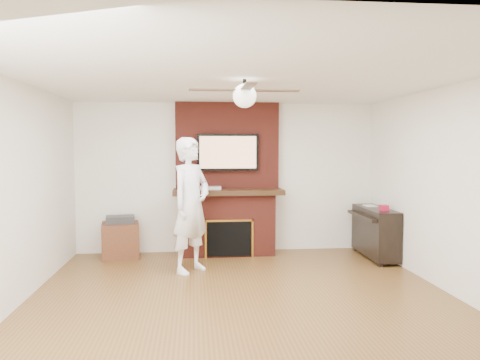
{
  "coord_description": "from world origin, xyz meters",
  "views": [
    {
      "loc": [
        -0.56,
        -5.11,
        1.76
      ],
      "look_at": [
        0.04,
        0.9,
        1.34
      ],
      "focal_mm": 35.0,
      "sensor_mm": 36.0,
      "label": 1
    }
  ],
  "objects": [
    {
      "name": "cable_box",
      "position": [
        -0.28,
        2.45,
        1.1
      ],
      "size": [
        0.35,
        0.21,
        0.05
      ],
      "primitive_type": "cube",
      "rotation": [
        0.0,
        0.0,
        -0.06
      ],
      "color": "silver",
      "rests_on": "fireplace"
    },
    {
      "name": "room_shell",
      "position": [
        0.0,
        0.0,
        1.25
      ],
      "size": [
        5.36,
        5.86,
        2.86
      ],
      "color": "brown",
      "rests_on": "ground"
    },
    {
      "name": "candle_blue",
      "position": [
        0.29,
        2.38,
        0.04
      ],
      "size": [
        0.06,
        0.06,
        0.07
      ],
      "primitive_type": "cylinder",
      "color": "#2C5C86",
      "rests_on": "ground"
    },
    {
      "name": "fireplace",
      "position": [
        0.0,
        2.55,
        1.0
      ],
      "size": [
        1.78,
        0.64,
        2.5
      ],
      "color": "maroon",
      "rests_on": "ground"
    },
    {
      "name": "side_table",
      "position": [
        -1.74,
        2.48,
        0.3
      ],
      "size": [
        0.65,
        0.65,
        0.66
      ],
      "rotation": [
        0.0,
        0.0,
        0.15
      ],
      "color": "#552B18",
      "rests_on": "ground"
    },
    {
      "name": "candle_cream",
      "position": [
        0.15,
        2.34,
        0.05
      ],
      "size": [
        0.08,
        0.08,
        0.11
      ],
      "primitive_type": "cylinder",
      "color": "beige",
      "rests_on": "ground"
    },
    {
      "name": "tv",
      "position": [
        0.0,
        2.5,
        1.68
      ],
      "size": [
        1.0,
        0.08,
        0.6
      ],
      "color": "black",
      "rests_on": "fireplace"
    },
    {
      "name": "candle_orange",
      "position": [
        -0.18,
        2.35,
        0.07
      ],
      "size": [
        0.07,
        0.07,
        0.14
      ],
      "primitive_type": "cylinder",
      "color": "#C15116",
      "rests_on": "ground"
    },
    {
      "name": "person",
      "position": [
        -0.6,
        1.47,
        0.95
      ],
      "size": [
        0.8,
        0.83,
        1.9
      ],
      "primitive_type": "imported",
      "rotation": [
        0.0,
        0.0,
        0.87
      ],
      "color": "white",
      "rests_on": "ground"
    },
    {
      "name": "ceiling_fan",
      "position": [
        -0.0,
        0.0,
        2.33
      ],
      "size": [
        1.21,
        1.21,
        0.31
      ],
      "color": "black",
      "rests_on": "room_shell"
    },
    {
      "name": "piano",
      "position": [
        2.31,
        2.0,
        0.43
      ],
      "size": [
        0.47,
        1.23,
        0.89
      ],
      "rotation": [
        0.0,
        0.0,
        -0.01
      ],
      "color": "black",
      "rests_on": "ground"
    },
    {
      "name": "candle_green",
      "position": [
        -0.02,
        2.33,
        0.04
      ],
      "size": [
        0.07,
        0.07,
        0.08
      ],
      "primitive_type": "cylinder",
      "color": "#4B7930",
      "rests_on": "ground"
    }
  ]
}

